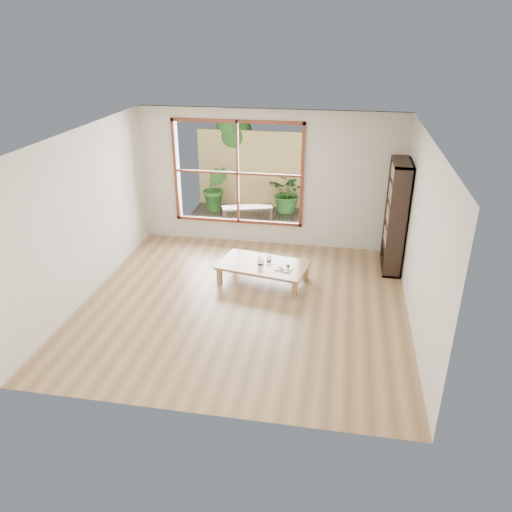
% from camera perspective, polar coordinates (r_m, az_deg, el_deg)
% --- Properties ---
extents(ground, '(5.00, 5.00, 0.00)m').
position_cam_1_polar(ground, '(7.86, -1.33, -5.38)').
color(ground, '#AB7F55').
rests_on(ground, ground).
extents(low_table, '(1.59, 1.08, 0.32)m').
position_cam_1_polar(low_table, '(8.38, 0.83, -1.15)').
color(low_table, '#9E704D').
rests_on(low_table, ground).
extents(floor_cushion, '(0.60, 0.60, 0.07)m').
position_cam_1_polar(floor_cushion, '(9.05, 0.32, -0.84)').
color(floor_cushion, silver).
rests_on(floor_cushion, ground).
extents(bookshelf, '(0.31, 0.87, 1.94)m').
position_cam_1_polar(bookshelf, '(8.92, 15.69, 4.34)').
color(bookshelf, black).
rests_on(bookshelf, ground).
extents(glass_tall, '(0.08, 0.08, 0.15)m').
position_cam_1_polar(glass_tall, '(8.31, 0.49, -0.52)').
color(glass_tall, silver).
rests_on(glass_tall, low_table).
extents(glass_mid, '(0.06, 0.06, 0.09)m').
position_cam_1_polar(glass_mid, '(8.44, 1.45, -0.33)').
color(glass_mid, silver).
rests_on(glass_mid, low_table).
extents(glass_short, '(0.08, 0.08, 0.10)m').
position_cam_1_polar(glass_short, '(8.48, 1.51, -0.19)').
color(glass_short, silver).
rests_on(glass_short, low_table).
extents(glass_small, '(0.06, 0.06, 0.08)m').
position_cam_1_polar(glass_small, '(8.36, 0.67, -0.64)').
color(glass_small, silver).
rests_on(glass_small, low_table).
extents(food_tray, '(0.31, 0.26, 0.08)m').
position_cam_1_polar(food_tray, '(8.19, 3.30, -1.41)').
color(food_tray, white).
rests_on(food_tray, low_table).
extents(deck, '(2.80, 2.00, 0.05)m').
position_cam_1_polar(deck, '(11.13, -0.76, 4.03)').
color(deck, '#332B25').
rests_on(deck, ground).
extents(garden_bench, '(1.13, 0.63, 0.34)m').
position_cam_1_polar(garden_bench, '(10.93, -1.02, 5.36)').
color(garden_bench, black).
rests_on(garden_bench, deck).
extents(bamboo_fence, '(2.80, 0.06, 1.80)m').
position_cam_1_polar(bamboo_fence, '(11.79, 0.13, 9.84)').
color(bamboo_fence, tan).
rests_on(bamboo_fence, ground).
extents(shrub_right, '(1.05, 0.99, 0.93)m').
position_cam_1_polar(shrub_right, '(11.46, 3.71, 7.20)').
color(shrub_right, '#2B6625').
rests_on(shrub_right, deck).
extents(shrub_left, '(0.62, 0.52, 1.07)m').
position_cam_1_polar(shrub_left, '(11.60, -4.64, 7.76)').
color(shrub_left, '#2B6625').
rests_on(shrub_left, deck).
extents(garden_tree, '(1.04, 0.85, 2.22)m').
position_cam_1_polar(garden_tree, '(12.04, -2.88, 13.68)').
color(garden_tree, '#4C3D2D').
rests_on(garden_tree, ground).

